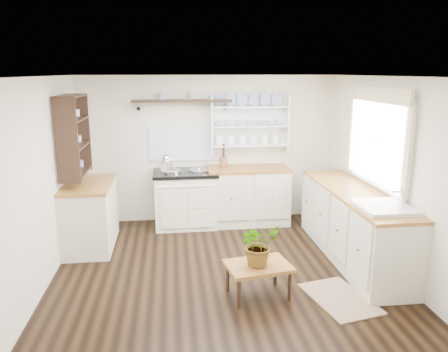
% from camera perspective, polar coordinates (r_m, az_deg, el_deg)
% --- Properties ---
extents(floor, '(4.00, 3.80, 0.01)m').
position_cam_1_polar(floor, '(5.49, -0.29, -11.87)').
color(floor, black).
rests_on(floor, ground).
extents(wall_back, '(4.00, 0.02, 2.30)m').
position_cam_1_polar(wall_back, '(6.96, -2.10, 3.54)').
color(wall_back, silver).
rests_on(wall_back, ground).
extents(wall_right, '(0.02, 3.80, 2.30)m').
position_cam_1_polar(wall_right, '(5.69, 20.15, 0.45)').
color(wall_right, silver).
rests_on(wall_right, ground).
extents(wall_left, '(0.02, 3.80, 2.30)m').
position_cam_1_polar(wall_left, '(5.27, -22.45, -0.73)').
color(wall_left, silver).
rests_on(wall_left, ground).
extents(ceiling, '(4.00, 3.80, 0.01)m').
position_cam_1_polar(ceiling, '(4.96, -0.32, 12.90)').
color(ceiling, white).
rests_on(ceiling, wall_back).
extents(window, '(0.08, 1.55, 1.22)m').
position_cam_1_polar(window, '(5.72, 19.36, 4.83)').
color(window, white).
rests_on(window, wall_right).
extents(aga_cooker, '(0.97, 0.68, 0.90)m').
position_cam_1_polar(aga_cooker, '(6.78, -5.00, -2.93)').
color(aga_cooker, white).
rests_on(aga_cooker, floor).
extents(back_cabinets, '(1.27, 0.63, 0.90)m').
position_cam_1_polar(back_cabinets, '(6.90, 3.14, -2.44)').
color(back_cabinets, beige).
rests_on(back_cabinets, floor).
extents(right_cabinets, '(0.62, 2.43, 0.90)m').
position_cam_1_polar(right_cabinets, '(5.83, 16.52, -6.02)').
color(right_cabinets, beige).
rests_on(right_cabinets, floor).
extents(belfast_sink, '(0.55, 0.60, 0.45)m').
position_cam_1_polar(belfast_sink, '(5.09, 20.08, -5.12)').
color(belfast_sink, white).
rests_on(belfast_sink, right_cabinets).
extents(left_cabinets, '(0.62, 1.13, 0.90)m').
position_cam_1_polar(left_cabinets, '(6.23, -17.07, -4.79)').
color(left_cabinets, beige).
rests_on(left_cabinets, floor).
extents(plate_rack, '(1.20, 0.22, 0.90)m').
position_cam_1_polar(plate_rack, '(6.95, 3.28, 6.89)').
color(plate_rack, white).
rests_on(plate_rack, wall_back).
extents(high_shelf, '(1.50, 0.29, 0.16)m').
position_cam_1_polar(high_shelf, '(6.72, -5.52, 9.65)').
color(high_shelf, black).
rests_on(high_shelf, wall_back).
extents(left_shelving, '(0.28, 0.80, 1.05)m').
position_cam_1_polar(left_shelving, '(6.02, -19.10, 5.10)').
color(left_shelving, black).
rests_on(left_shelving, wall_left).
extents(kettle, '(0.18, 0.18, 0.23)m').
position_cam_1_polar(kettle, '(6.51, -7.54, 1.78)').
color(kettle, silver).
rests_on(kettle, aga_cooker).
extents(utensil_crock, '(0.12, 0.12, 0.15)m').
position_cam_1_polar(utensil_crock, '(6.79, -0.12, 1.87)').
color(utensil_crock, brown).
rests_on(utensil_crock, back_cabinets).
extents(center_table, '(0.74, 0.58, 0.36)m').
position_cam_1_polar(center_table, '(4.75, 4.51, -11.94)').
color(center_table, brown).
rests_on(center_table, floor).
extents(potted_plant, '(0.51, 0.47, 0.47)m').
position_cam_1_polar(potted_plant, '(4.64, 4.57, -8.83)').
color(potted_plant, '#3F7233').
rests_on(potted_plant, center_table).
extents(floor_rug, '(0.72, 0.95, 0.02)m').
position_cam_1_polar(floor_rug, '(4.96, 14.87, -15.20)').
color(floor_rug, '#7D6448').
rests_on(floor_rug, floor).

